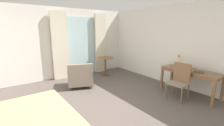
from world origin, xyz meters
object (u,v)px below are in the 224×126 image
(desk_chair, at_px, (179,79))
(desk_lamp, at_px, (179,58))
(round_cafe_table, at_px, (105,62))
(closed_book, at_px, (199,72))
(armchair_by_window, at_px, (80,77))
(writing_desk, at_px, (190,73))

(desk_chair, height_order, desk_lamp, desk_lamp)
(round_cafe_table, bearing_deg, desk_chair, -81.44)
(closed_book, bearing_deg, desk_lamp, 54.98)
(desk_lamp, xyz_separation_m, armchair_by_window, (-2.36, 1.96, -0.67))
(closed_book, distance_m, armchair_by_window, 3.45)
(desk_lamp, relative_size, closed_book, 1.83)
(desk_lamp, bearing_deg, armchair_by_window, 140.30)
(writing_desk, xyz_separation_m, desk_chair, (-0.46, 0.03, -0.11))
(desk_lamp, bearing_deg, writing_desk, -101.74)
(desk_lamp, distance_m, closed_book, 0.74)
(writing_desk, height_order, desk_lamp, desk_lamp)
(desk_chair, relative_size, closed_book, 3.96)
(desk_chair, distance_m, armchair_by_window, 2.97)
(armchair_by_window, distance_m, round_cafe_table, 1.51)
(desk_chair, bearing_deg, writing_desk, -4.04)
(closed_book, distance_m, round_cafe_table, 3.35)
(closed_book, xyz_separation_m, armchair_by_window, (-2.19, 2.63, -0.42))
(desk_lamp, distance_m, round_cafe_table, 2.78)
(writing_desk, xyz_separation_m, armchair_by_window, (-2.27, 2.38, -0.31))
(desk_chair, distance_m, desk_lamp, 0.82)
(closed_book, bearing_deg, desk_chair, 121.74)
(desk_chair, relative_size, desk_lamp, 2.16)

